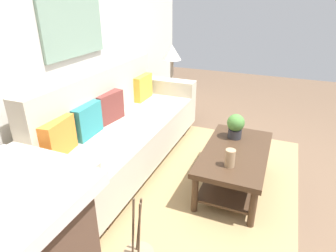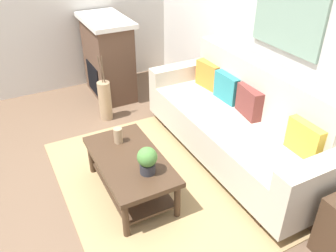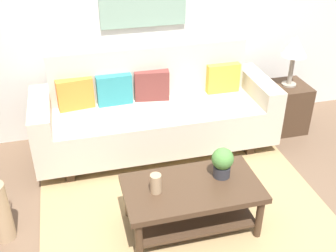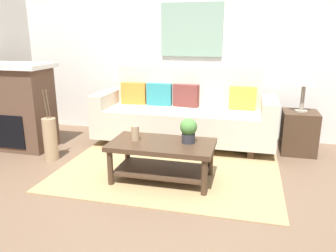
{
  "view_description": "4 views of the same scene",
  "coord_description": "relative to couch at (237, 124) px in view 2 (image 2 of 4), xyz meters",
  "views": [
    {
      "loc": [
        -2.49,
        -0.1,
        1.81
      ],
      "look_at": [
        0.09,
        0.96,
        0.52
      ],
      "focal_mm": 30.77,
      "sensor_mm": 36.0,
      "label": 1
    },
    {
      "loc": [
        2.49,
        -0.68,
        2.44
      ],
      "look_at": [
        -0.26,
        0.75,
        0.49
      ],
      "focal_mm": 37.33,
      "sensor_mm": 36.0,
      "label": 2
    },
    {
      "loc": [
        -0.83,
        -2.21,
        2.51
      ],
      "look_at": [
        -0.04,
        0.88,
        0.6
      ],
      "focal_mm": 43.77,
      "sensor_mm": 36.0,
      "label": 3
    },
    {
      "loc": [
        0.86,
        -2.99,
        1.55
      ],
      "look_at": [
        -0.05,
        0.64,
        0.49
      ],
      "focal_mm": 35.52,
      "sensor_mm": 36.0,
      "label": 4
    }
  ],
  "objects": [
    {
      "name": "couch",
      "position": [
        0.0,
        0.0,
        0.0
      ],
      "size": [
        2.48,
        0.84,
        1.08
      ],
      "color": "beige",
      "rests_on": "ground_plane"
    },
    {
      "name": "area_rug",
      "position": [
        0.02,
        -0.99,
        -0.43
      ],
      "size": [
        2.5,
        1.83,
        0.01
      ],
      "primitive_type": "cube",
      "color": "#A38456",
      "rests_on": "ground_plane"
    },
    {
      "name": "tabletop_vase",
      "position": [
        -0.28,
        -1.27,
        0.08
      ],
      "size": [
        0.09,
        0.09,
        0.16
      ],
      "primitive_type": "cylinder",
      "color": "tan",
      "rests_on": "coffee_table"
    },
    {
      "name": "coffee_table",
      "position": [
        0.02,
        -1.27,
        -0.12
      ],
      "size": [
        1.1,
        0.6,
        0.43
      ],
      "color": "#422D1E",
      "rests_on": "ground_plane"
    },
    {
      "name": "fireplace",
      "position": [
        -2.17,
        -0.71,
        0.15
      ],
      "size": [
        1.02,
        0.58,
        1.16
      ],
      "color": "brown",
      "rests_on": "ground_plane"
    },
    {
      "name": "throw_pillow_maroon",
      "position": [
        -0.0,
        0.12,
        0.25
      ],
      "size": [
        0.37,
        0.17,
        0.32
      ],
      "primitive_type": "cube",
      "rotation": [
        0.0,
        0.0,
        -0.15
      ],
      "color": "brown",
      "rests_on": "couch"
    },
    {
      "name": "floor_vase_branch_a",
      "position": [
        -1.47,
        -1.02,
        0.28
      ],
      "size": [
        0.01,
        0.05,
        0.36
      ],
      "primitive_type": "cylinder",
      "rotation": [
        0.12,
        -0.0,
        0.0
      ],
      "color": "brown",
      "rests_on": "floor_vase"
    },
    {
      "name": "ground_plane",
      "position": [
        0.02,
        -1.49,
        -0.43
      ],
      "size": [
        9.49,
        9.49,
        0.0
      ],
      "primitive_type": "plane",
      "color": "brown"
    },
    {
      "name": "floor_vase",
      "position": [
        -1.49,
        -1.02,
        -0.17
      ],
      "size": [
        0.17,
        0.17,
        0.53
      ],
      "primitive_type": "cylinder",
      "color": "tan",
      "rests_on": "ground_plane"
    },
    {
      "name": "floor_vase_branch_c",
      "position": [
        -1.5,
        -1.03,
        0.28
      ],
      "size": [
        0.02,
        0.04,
        0.36
      ],
      "primitive_type": "cylinder",
      "rotation": [
        0.09,
        -0.03,
        0.0
      ],
      "color": "brown",
      "rests_on": "floor_vase"
    },
    {
      "name": "throw_pillow_teal",
      "position": [
        -0.4,
        0.12,
        0.25
      ],
      "size": [
        0.36,
        0.13,
        0.32
      ],
      "primitive_type": "cube",
      "rotation": [
        0.0,
        0.0,
        0.04
      ],
      "color": "teal",
      "rests_on": "couch"
    },
    {
      "name": "framed_painting",
      "position": [
        -0.0,
        0.47,
        1.15
      ],
      "size": [
        0.91,
        0.03,
        0.76
      ],
      "primitive_type": "cube",
      "color": "gray"
    },
    {
      "name": "throw_pillow_mustard",
      "position": [
        0.79,
        0.12,
        0.25
      ],
      "size": [
        0.36,
        0.12,
        0.32
      ],
      "primitive_type": "cube",
      "rotation": [
        0.0,
        0.0,
        -0.01
      ],
      "color": "gold",
      "rests_on": "couch"
    },
    {
      "name": "floor_vase_branch_b",
      "position": [
        -1.5,
        -1.0,
        0.28
      ],
      "size": [
        0.04,
        0.02,
        0.36
      ],
      "primitive_type": "cylinder",
      "rotation": [
        0.03,
        0.09,
        0.0
      ],
      "color": "brown",
      "rests_on": "floor_vase"
    },
    {
      "name": "throw_pillow_orange",
      "position": [
        -0.79,
        0.12,
        0.25
      ],
      "size": [
        0.37,
        0.16,
        0.32
      ],
      "primitive_type": "cube",
      "rotation": [
        0.0,
        0.0,
        0.13
      ],
      "color": "orange",
      "rests_on": "couch"
    },
    {
      "name": "wall_back",
      "position": [
        0.02,
        0.54,
        0.92
      ],
      "size": [
        5.49,
        0.1,
        2.7
      ],
      "primitive_type": "cube",
      "color": "silver",
      "rests_on": "ground_plane"
    },
    {
      "name": "potted_plant_tabletop",
      "position": [
        0.29,
        -1.21,
        0.14
      ],
      "size": [
        0.18,
        0.18,
        0.26
      ],
      "color": "#2D2D33",
      "rests_on": "coffee_table"
    }
  ]
}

